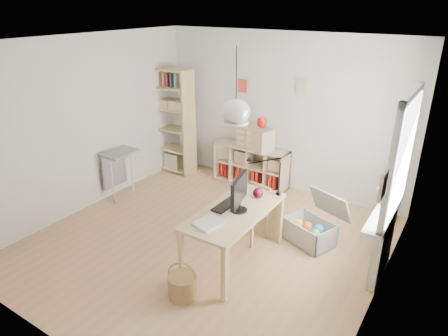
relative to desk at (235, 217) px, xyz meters
The scene contains 20 objects.
ground 0.87m from the desk, 164.74° to the left, with size 4.50×4.50×0.00m, color tan.
room_shell 1.34m from the desk, 164.74° to the left, with size 4.50×4.50×4.50m.
window_unit 2.04m from the desk, 24.12° to the left, with size 0.07×1.16×1.46m.
radiator 1.82m from the desk, 24.58° to the left, with size 0.10×0.80×0.80m, color white.
windowsill 1.77m from the desk, 25.25° to the left, with size 0.22×1.20×0.06m, color white.
desk is the anchor object (origin of this frame).
cube_shelf 2.48m from the desk, 114.61° to the left, with size 1.40×0.38×0.72m.
tall_bookshelf 3.27m from the desk, 142.99° to the left, with size 0.80×0.38×2.00m.
side_table 2.64m from the desk, 169.06° to the left, with size 0.40×0.55×0.85m.
chair 0.66m from the desk, 97.15° to the left, with size 0.45×0.45×0.79m.
wicker_basket 1.04m from the desk, 99.09° to the right, with size 0.33×0.33×0.46m.
storage_chest 1.28m from the desk, 55.69° to the left, with size 0.86×0.91×0.68m.
monitor 0.35m from the desk, 12.14° to the left, with size 0.21×0.52×0.45m.
keyboard 0.19m from the desk, 168.15° to the left, with size 0.16×0.44×0.02m, color black.
task_lamp 0.75m from the desk, 85.84° to the left, with size 0.46×0.17×0.49m.
yarn_ball 0.49m from the desk, 80.04° to the left, with size 0.14×0.14×0.14m, color #540B1C.
paper_tray 0.47m from the desk, 98.64° to the right, with size 0.27×0.33×0.03m, color white.
drawer_chest 2.39m from the desk, 112.80° to the left, with size 0.67×0.31×0.38m, color beige.
red_vase 2.39m from the desk, 109.94° to the left, with size 0.17×0.17×0.20m, color #9B130C.
potted_plant 1.86m from the desk, 30.72° to the left, with size 0.26×0.22×0.28m, color #3A6E29.
Camera 1 is at (2.79, -3.86, 3.14)m, focal length 32.00 mm.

